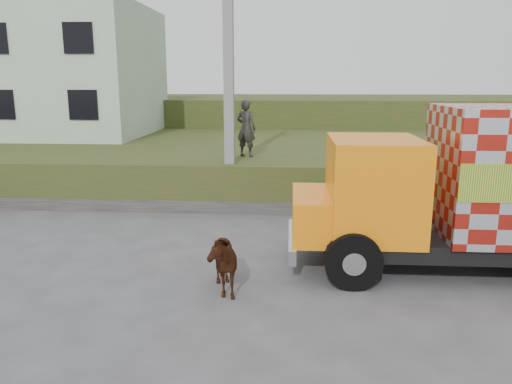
# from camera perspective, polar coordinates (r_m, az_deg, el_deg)

# --- Properties ---
(ground) EXTENTS (120.00, 120.00, 0.00)m
(ground) POSITION_cam_1_polar(r_m,az_deg,el_deg) (11.72, -0.80, -7.76)
(ground) COLOR #474749
(ground) RESTS_ON ground
(embankment) EXTENTS (40.00, 12.00, 1.50)m
(embankment) POSITION_cam_1_polar(r_m,az_deg,el_deg) (21.22, 1.48, 3.65)
(embankment) COLOR #2C4918
(embankment) RESTS_ON ground
(embankment_far) EXTENTS (40.00, 12.00, 3.00)m
(embankment_far) POSITION_cam_1_polar(r_m,az_deg,el_deg) (33.05, 2.45, 8.21)
(embankment_far) COLOR #2C4918
(embankment_far) RESTS_ON ground
(retaining_strip) EXTENTS (16.00, 0.50, 0.40)m
(retaining_strip) POSITION_cam_1_polar(r_m,az_deg,el_deg) (15.91, -6.71, -1.55)
(retaining_strip) COLOR #595651
(retaining_strip) RESTS_ON ground
(building) EXTENTS (10.00, 8.00, 6.00)m
(building) POSITION_cam_1_polar(r_m,az_deg,el_deg) (26.75, -23.03, 12.61)
(building) COLOR beige
(building) RESTS_ON embankment
(utility_pole) EXTENTS (1.20, 0.30, 8.00)m
(utility_pole) POSITION_cam_1_polar(r_m,az_deg,el_deg) (15.66, -3.13, 12.62)
(utility_pole) COLOR gray
(utility_pole) RESTS_ON ground
(cargo_truck) EXTENTS (8.01, 2.81, 3.57)m
(cargo_truck) POSITION_cam_1_polar(r_m,az_deg,el_deg) (11.82, 26.31, 0.36)
(cargo_truck) COLOR black
(cargo_truck) RESTS_ON ground
(cow) EXTENTS (1.15, 1.66, 1.28)m
(cow) POSITION_cam_1_polar(r_m,az_deg,el_deg) (9.91, -4.30, -7.76)
(cow) COLOR #341B0D
(cow) RESTS_ON ground
(pedestrian) EXTENTS (0.83, 0.71, 1.94)m
(pedestrian) POSITION_cam_1_polar(r_m,az_deg,el_deg) (17.16, -1.15, 7.28)
(pedestrian) COLOR #2E2B29
(pedestrian) RESTS_ON embankment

